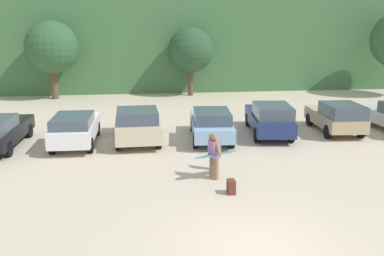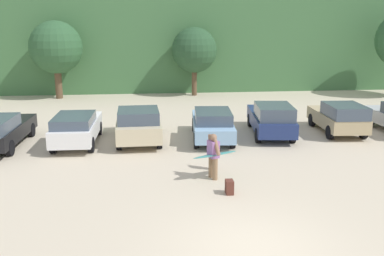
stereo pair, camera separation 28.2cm
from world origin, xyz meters
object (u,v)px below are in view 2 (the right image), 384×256
Objects in this scene: parked_car_white at (77,127)px; surfboard_teal at (215,155)px; backpack_dropped at (229,187)px; person_child at (212,154)px; parked_car_sky_blue at (212,124)px; person_adult at (213,154)px; parked_car_navy at (271,119)px; parked_car_champagne at (138,124)px; parked_car_tan at (339,117)px.

surfboard_teal is at bearing -130.99° from parked_car_white.
surfboard_teal reaches higher than backpack_dropped.
person_child reaches higher than backpack_dropped.
parked_car_white is 6.09m from parked_car_sky_blue.
person_adult reaches higher than parked_car_sky_blue.
person_adult is (-3.64, -5.55, 0.08)m from parked_car_navy.
parked_car_white is 0.97× the size of parked_car_champagne.
person_adult is (-7.03, -5.61, 0.10)m from parked_car_tan.
person_child is (2.74, -4.26, -0.22)m from parked_car_champagne.
person_adult is (-0.75, -5.09, 0.15)m from parked_car_sky_blue.
parked_car_sky_blue is 2.61× the size of surfboard_teal.
person_adult is (5.34, -4.94, 0.13)m from parked_car_white.
parked_car_tan reaches higher than parked_car_white.
parked_car_champagne is 5.85m from person_adult.
parked_car_navy is 6.64m from person_adult.
backpack_dropped is (-3.33, -6.99, -0.60)m from parked_car_navy.
person_adult is 1.54× the size of person_child.
surfboard_teal is at bearing 131.69° from parked_car_tan.
parked_car_white is 0.89× the size of parked_car_navy.
parked_car_navy reaches higher than parked_car_white.
person_adult is at bearing 62.14° from person_child.
surfboard_teal is (-0.67, -5.04, 0.09)m from parked_car_sky_blue.
parked_car_navy reaches higher than person_child.
backpack_dropped is (5.64, -6.37, -0.55)m from parked_car_white.
parked_car_sky_blue is 5.09m from surfboard_teal.
parked_car_tan is (3.39, 0.05, -0.02)m from parked_car_navy.
parked_car_tan is at bearing -89.19° from parked_car_champagne.
backpack_dropped is at bearing 73.65° from surfboard_teal.
parked_car_champagne is 1.11× the size of parked_car_tan.
parked_car_white is 2.73m from parked_car_champagne.
parked_car_tan is 9.03× the size of backpack_dropped.
backpack_dropped is (0.23, -1.49, -0.62)m from surfboard_teal.
person_child is (-6.92, -4.65, -0.22)m from parked_car_tan.
surfboard_teal is (-0.04, -0.91, 0.26)m from person_child.
backpack_dropped is (-6.73, -7.05, -0.58)m from parked_car_tan.
parked_car_navy reaches higher than parked_car_champagne.
person_adult is 0.89× the size of surfboard_teal.
parked_car_tan is at bearing 46.33° from backpack_dropped.
person_adult is (2.63, -5.22, 0.10)m from parked_car_champagne.
parked_car_tan is (6.29, 0.52, 0.05)m from parked_car_sky_blue.
person_child is at bearing 149.43° from parked_car_navy.
parked_car_navy is at bearing -147.96° from surfboard_teal.
person_child is 0.58× the size of surfboard_teal.
parked_car_navy is at bearing -88.44° from parked_car_champagne.
parked_car_champagne is 2.51× the size of surfboard_teal.
person_child is 2.43m from backpack_dropped.
person_child is at bearing 126.93° from parked_car_tan.
parked_car_white is at bearing 96.25° from parked_car_sky_blue.
parked_car_sky_blue reaches higher than surfboard_teal.
person_adult is at bearing -154.77° from parked_car_champagne.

